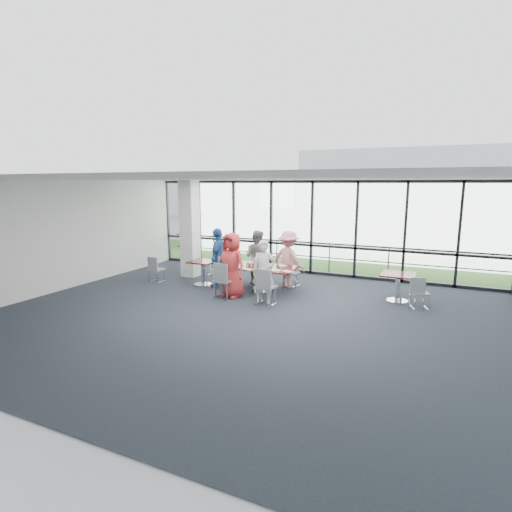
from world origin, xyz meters
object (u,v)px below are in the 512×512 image
at_px(chair_spare_la, 156,269).
at_px(chair_main_nr, 266,287).
at_px(diner_far_left, 257,257).
at_px(diner_near_left, 232,265).
at_px(side_table_right, 398,278).
at_px(chair_main_fr, 292,273).
at_px(diner_near_right, 264,272).
at_px(chair_main_fl, 260,269).
at_px(side_table_left, 203,265).
at_px(chair_main_end, 216,271).
at_px(chair_main_nl, 224,281).
at_px(chair_spare_lb, 217,262).
at_px(structural_column, 190,229).
at_px(diner_far_right, 288,259).
at_px(diner_end, 218,258).
at_px(chair_spare_r, 420,293).
at_px(main_table, 260,270).

bearing_deg(chair_spare_la, chair_main_nr, -9.26).
bearing_deg(diner_far_left, diner_near_left, 95.73).
bearing_deg(side_table_right, diner_near_left, -160.75).
distance_m(side_table_right, chair_main_fr, 3.13).
distance_m(diner_near_right, chair_main_fl, 2.24).
distance_m(side_table_left, chair_main_end, 0.49).
relative_size(side_table_left, chair_main_end, 0.82).
xyz_separation_m(diner_far_left, chair_main_fl, (0.02, 0.16, -0.41)).
bearing_deg(diner_near_left, chair_main_fr, 72.98).
distance_m(chair_main_nl, chair_main_end, 1.28).
distance_m(diner_near_right, chair_spare_lb, 3.58).
xyz_separation_m(side_table_left, chair_main_nl, (1.29, -0.98, -0.13)).
bearing_deg(chair_spare_lb, side_table_right, -170.74).
height_order(side_table_right, diner_near_right, diner_near_right).
height_order(structural_column, diner_far_right, structural_column).
bearing_deg(diner_near_left, side_table_right, 33.03).
bearing_deg(diner_end, side_table_left, -101.42).
relative_size(side_table_right, chair_main_nl, 0.90).
bearing_deg(chair_main_fl, chair_main_end, 60.14).
xyz_separation_m(diner_near_right, chair_main_nr, (0.12, -0.14, -0.35)).
bearing_deg(diner_far_right, side_table_left, 33.94).
bearing_deg(diner_far_left, side_table_left, 36.18).
relative_size(side_table_right, diner_far_left, 0.52).
distance_m(diner_far_right, chair_main_nr, 1.97).
xyz_separation_m(diner_far_right, chair_main_nr, (0.10, -1.93, -0.38)).
height_order(diner_near_right, diner_end, diner_end).
xyz_separation_m(diner_end, chair_main_fr, (1.98, 1.01, -0.48)).
xyz_separation_m(chair_main_end, chair_spare_la, (-2.02, -0.28, -0.07)).
xyz_separation_m(side_table_right, diner_near_left, (-4.18, -1.46, 0.26)).
bearing_deg(chair_main_nr, structural_column, 158.03).
bearing_deg(diner_near_right, structural_column, 139.84).
xyz_separation_m(chair_main_nr, chair_main_fl, (-1.12, 2.10, -0.05)).
bearing_deg(side_table_right, structural_column, 178.08).
distance_m(chair_main_fl, chair_main_end, 1.42).
height_order(diner_far_left, chair_spare_lb, diner_far_left).
height_order(chair_main_nr, chair_spare_r, chair_main_nr).
xyz_separation_m(side_table_right, diner_end, (-5.08, -0.65, 0.26)).
bearing_deg(main_table, chair_main_fr, 59.94).
relative_size(diner_near_left, chair_main_fr, 2.16).
distance_m(chair_main_nr, chair_main_fl, 2.39).
xyz_separation_m(chair_main_fr, chair_spare_la, (-4.08, -1.30, -0.01)).
relative_size(main_table, chair_spare_lb, 2.22).
relative_size(chair_main_fl, chair_spare_r, 1.07).
relative_size(diner_near_left, diner_far_right, 1.05).
bearing_deg(structural_column, diner_end, -29.01).
bearing_deg(diner_far_right, structural_column, 14.59).
distance_m(side_table_left, chair_main_fr, 2.73).
bearing_deg(structural_column, chair_main_fr, 2.05).
height_order(structural_column, diner_near_right, structural_column).
distance_m(diner_end, chair_spare_r, 5.68).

